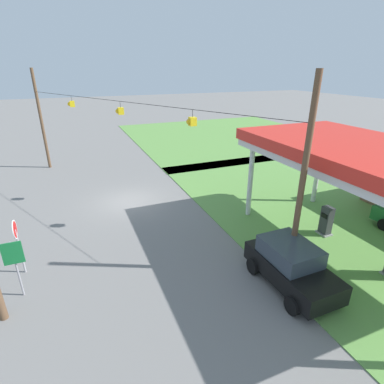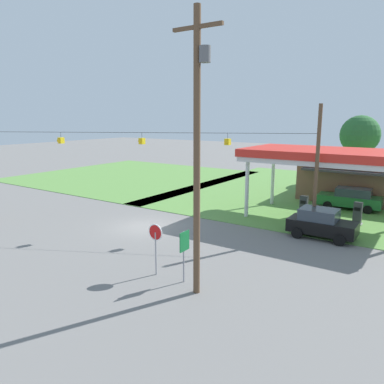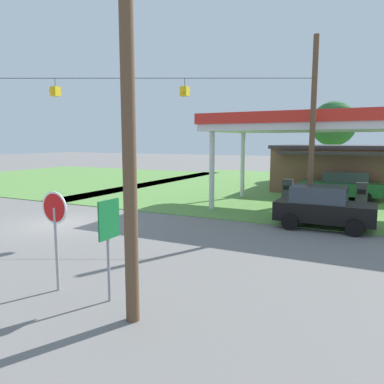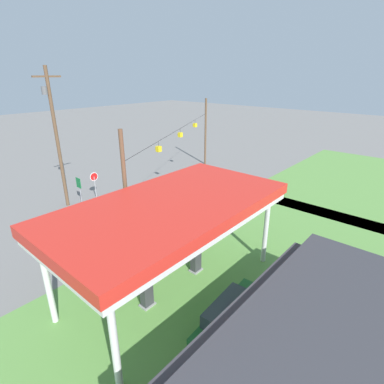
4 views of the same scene
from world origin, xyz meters
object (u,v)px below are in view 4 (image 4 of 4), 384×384
object	(u,v)px
gas_station_canopy	(171,210)
utility_pole_main	(56,133)
fuel_pump_far	(147,294)
car_at_pumps_front	(116,249)
fuel_pump_near	(196,260)
car_at_pumps_rear	(236,319)
route_sign	(79,185)
stop_sign_roadside	(94,180)

from	to	relation	value
gas_station_canopy	utility_pole_main	world-z (taller)	utility_pole_main
fuel_pump_far	utility_pole_main	bearing A→B (deg)	-103.68
fuel_pump_far	utility_pole_main	size ratio (longest dim) A/B	0.14
car_at_pumps_front	utility_pole_main	xyz separation A→B (m)	(-2.30, -10.47, 5.45)
fuel_pump_near	car_at_pumps_front	world-z (taller)	car_at_pumps_front
fuel_pump_near	car_at_pumps_front	xyz separation A→B (m)	(2.47, -4.32, 0.18)
fuel_pump_far	gas_station_canopy	bearing A→B (deg)	179.95
car_at_pumps_front	car_at_pumps_rear	distance (m)	8.65
route_sign	car_at_pumps_front	bearing A→B (deg)	71.38
car_at_pumps_rear	gas_station_canopy	bearing A→B (deg)	79.32
gas_station_canopy	fuel_pump_far	distance (m)	4.30
utility_pole_main	gas_station_canopy	bearing A→B (deg)	83.38
stop_sign_roadside	route_sign	distance (m)	1.60
car_at_pumps_rear	stop_sign_roadside	bearing A→B (deg)	71.63
fuel_pump_near	stop_sign_roadside	xyz separation A→B (m)	(-2.47, -14.34, 1.06)
gas_station_canopy	stop_sign_roadside	size ratio (longest dim) A/B	4.88
utility_pole_main	stop_sign_roadside	bearing A→B (deg)	170.26
fuel_pump_far	route_sign	xyz separation A→B (m)	(-4.65, -14.26, 0.96)
route_sign	utility_pole_main	xyz separation A→B (m)	(1.05, -0.53, 4.67)
car_at_pumps_rear	utility_pole_main	size ratio (longest dim) A/B	0.43
car_at_pumps_front	car_at_pumps_rear	world-z (taller)	car_at_pumps_front
stop_sign_roadside	gas_station_canopy	bearing A→B (deg)	-106.90
fuel_pump_far	car_at_pumps_front	bearing A→B (deg)	-106.75
car_at_pumps_rear	fuel_pump_near	bearing A→B (deg)	57.14
car_at_pumps_front	stop_sign_roadside	world-z (taller)	stop_sign_roadside
fuel_pump_far	route_sign	bearing A→B (deg)	-108.05
fuel_pump_far	utility_pole_main	world-z (taller)	utility_pole_main
utility_pole_main	car_at_pumps_rear	bearing A→B (deg)	83.30
stop_sign_roadside	route_sign	world-z (taller)	stop_sign_roadside
fuel_pump_near	fuel_pump_far	xyz separation A→B (m)	(3.77, 0.00, 0.00)
fuel_pump_far	route_sign	size ratio (longest dim) A/B	0.66
gas_station_canopy	car_at_pumps_front	world-z (taller)	gas_station_canopy
fuel_pump_near	gas_station_canopy	bearing A→B (deg)	0.05
route_sign	car_at_pumps_rear	bearing A→B (deg)	79.95
fuel_pump_far	car_at_pumps_rear	bearing A→B (deg)	107.38
gas_station_canopy	utility_pole_main	bearing A→B (deg)	-96.62
gas_station_canopy	utility_pole_main	size ratio (longest dim) A/B	1.06
car_at_pumps_rear	route_sign	world-z (taller)	route_sign
car_at_pumps_rear	utility_pole_main	distance (m)	20.01
fuel_pump_far	fuel_pump_near	bearing A→B (deg)	180.00
stop_sign_roadside	utility_pole_main	distance (m)	5.29
fuel_pump_far	utility_pole_main	distance (m)	16.23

